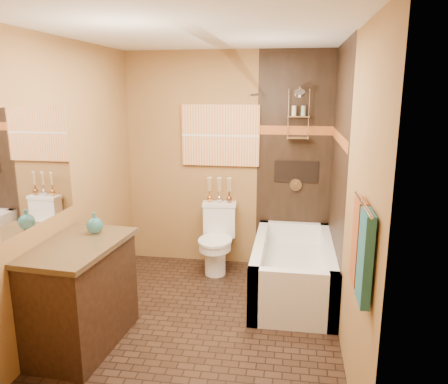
% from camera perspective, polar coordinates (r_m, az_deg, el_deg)
% --- Properties ---
extents(floor, '(3.00, 3.00, 0.00)m').
position_cam_1_polar(floor, '(4.13, -2.84, -16.83)').
color(floor, black).
rests_on(floor, ground).
extents(wall_left, '(0.02, 3.00, 2.50)m').
position_cam_1_polar(wall_left, '(4.08, -19.78, 0.91)').
color(wall_left, olive).
rests_on(wall_left, floor).
extents(wall_right, '(0.02, 3.00, 2.50)m').
position_cam_1_polar(wall_right, '(3.61, 15.90, -0.34)').
color(wall_right, olive).
rests_on(wall_right, floor).
extents(wall_back, '(2.40, 0.02, 2.50)m').
position_cam_1_polar(wall_back, '(5.11, 0.44, 4.07)').
color(wall_back, olive).
rests_on(wall_back, floor).
extents(wall_front, '(2.40, 0.02, 2.50)m').
position_cam_1_polar(wall_front, '(2.28, -10.99, -8.06)').
color(wall_front, olive).
rests_on(wall_front, floor).
extents(ceiling, '(3.00, 3.00, 0.00)m').
position_cam_1_polar(ceiling, '(3.59, -3.32, 20.14)').
color(ceiling, silver).
rests_on(ceiling, wall_back).
extents(alcove_tile_back, '(0.85, 0.01, 2.50)m').
position_cam_1_polar(alcove_tile_back, '(5.04, 9.17, 3.77)').
color(alcove_tile_back, black).
rests_on(alcove_tile_back, wall_back).
extents(alcove_tile_right, '(0.01, 1.50, 2.50)m').
position_cam_1_polar(alcove_tile_right, '(4.34, 14.62, 1.97)').
color(alcove_tile_right, black).
rests_on(alcove_tile_right, wall_right).
extents(mosaic_band_back, '(0.85, 0.01, 0.10)m').
position_cam_1_polar(mosaic_band_back, '(4.99, 9.33, 7.95)').
color(mosaic_band_back, '#933A1A').
rests_on(mosaic_band_back, alcove_tile_back).
extents(mosaic_band_right, '(0.01, 1.50, 0.10)m').
position_cam_1_polar(mosaic_band_right, '(4.28, 14.78, 6.83)').
color(mosaic_band_right, '#933A1A').
rests_on(mosaic_band_right, alcove_tile_right).
extents(alcove_niche, '(0.50, 0.01, 0.25)m').
position_cam_1_polar(alcove_niche, '(5.06, 9.42, 2.64)').
color(alcove_niche, black).
rests_on(alcove_niche, alcove_tile_back).
extents(shower_fixtures, '(0.24, 0.33, 1.16)m').
position_cam_1_polar(shower_fixtures, '(4.88, 9.65, 8.37)').
color(shower_fixtures, silver).
rests_on(shower_fixtures, floor).
extents(curtain_rod, '(0.03, 1.55, 0.03)m').
position_cam_1_polar(curtain_rod, '(4.25, 4.38, 12.59)').
color(curtain_rod, silver).
rests_on(curtain_rod, wall_back).
extents(towel_bar, '(0.02, 0.55, 0.02)m').
position_cam_1_polar(towel_bar, '(2.55, 17.73, -1.44)').
color(towel_bar, silver).
rests_on(towel_bar, wall_right).
extents(towel_teal, '(0.05, 0.22, 0.52)m').
position_cam_1_polar(towel_teal, '(2.51, 17.96, -8.18)').
color(towel_teal, '#1E5564').
rests_on(towel_teal, towel_bar).
extents(towel_rust, '(0.05, 0.22, 0.52)m').
position_cam_1_polar(towel_rust, '(2.75, 17.15, -6.21)').
color(towel_rust, '#94421A').
rests_on(towel_rust, towel_bar).
extents(sunset_painting, '(0.90, 0.04, 0.70)m').
position_cam_1_polar(sunset_painting, '(5.06, -0.47, 7.40)').
color(sunset_painting, orange).
rests_on(sunset_painting, wall_back).
extents(vanity_mirror, '(0.01, 1.00, 0.90)m').
position_cam_1_polar(vanity_mirror, '(3.65, -23.30, 3.21)').
color(vanity_mirror, white).
rests_on(vanity_mirror, wall_left).
extents(bathtub, '(0.80, 1.50, 0.55)m').
position_cam_1_polar(bathtub, '(4.63, 9.00, -10.44)').
color(bathtub, white).
rests_on(bathtub, floor).
extents(toilet, '(0.41, 0.60, 0.77)m').
position_cam_1_polar(toilet, '(5.06, -0.92, -6.06)').
color(toilet, white).
rests_on(toilet, floor).
extents(vanity, '(0.69, 1.04, 0.88)m').
position_cam_1_polar(vanity, '(3.83, -18.40, -12.58)').
color(vanity, black).
rests_on(vanity, floor).
extents(teal_bottle, '(0.17, 0.17, 0.22)m').
position_cam_1_polar(teal_bottle, '(3.84, -16.54, -3.91)').
color(teal_bottle, '#267072').
rests_on(teal_bottle, vanity).
extents(bud_vases, '(0.30, 0.06, 0.29)m').
position_cam_1_polar(bud_vases, '(5.08, -0.61, 0.36)').
color(bud_vases, '#D18C41').
rests_on(bud_vases, toilet).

